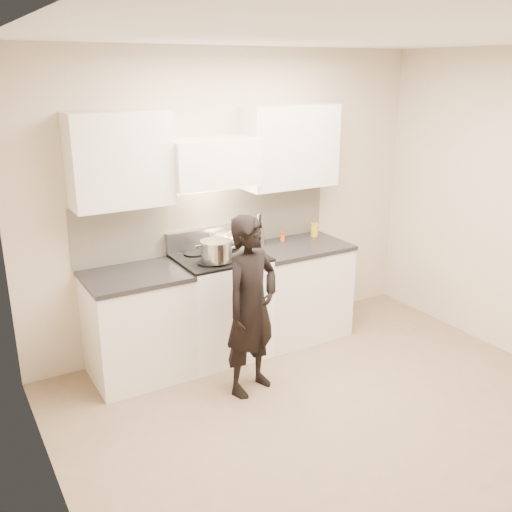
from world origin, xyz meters
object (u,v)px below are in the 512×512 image
Objects in this scene: counter_right at (297,289)px; utensil_crock at (259,235)px; wok at (228,238)px; person at (251,306)px; stove at (221,305)px.

counter_right is 3.06× the size of utensil_crock.
counter_right is at bearing -28.79° from utensil_crock.
wok is 0.29× the size of person.
person is (-0.58, -0.86, -0.28)m from utensil_crock.
person is at bearing -123.70° from utensil_crock.
utensil_crock is at bearing 37.33° from person.
counter_right is 0.67m from utensil_crock.
stove is at bearing 64.92° from person.
stove is 0.83m from counter_right.
person is (-0.90, -0.69, 0.27)m from counter_right.
stove is 0.65× the size of person.
person reaches higher than wok.
stove is 3.19× the size of utensil_crock.
counter_right is at bearing 0.00° from stove.
wok is at bearing -169.99° from utensil_crock.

